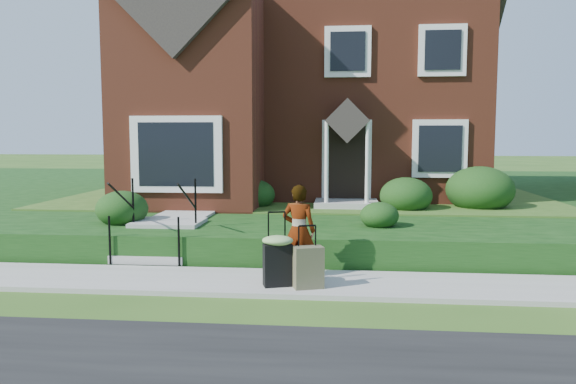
# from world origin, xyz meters

# --- Properties ---
(ground) EXTENTS (120.00, 120.00, 0.00)m
(ground) POSITION_xyz_m (0.00, 0.00, 0.00)
(ground) COLOR #2D5119
(ground) RESTS_ON ground
(sidewalk) EXTENTS (60.00, 1.60, 0.08)m
(sidewalk) POSITION_xyz_m (0.00, 0.00, 0.04)
(sidewalk) COLOR #9E9B93
(sidewalk) RESTS_ON ground
(terrace) EXTENTS (44.00, 20.00, 0.60)m
(terrace) POSITION_xyz_m (4.00, 10.90, 0.30)
(terrace) COLOR #0F340E
(terrace) RESTS_ON ground
(walkway) EXTENTS (1.20, 6.00, 0.06)m
(walkway) POSITION_xyz_m (-2.50, 5.00, 0.63)
(walkway) COLOR #9E9B93
(walkway) RESTS_ON terrace
(main_house) EXTENTS (10.40, 10.20, 9.40)m
(main_house) POSITION_xyz_m (-0.21, 9.61, 5.26)
(main_house) COLOR brown
(main_house) RESTS_ON terrace
(front_steps) EXTENTS (1.40, 2.02, 1.50)m
(front_steps) POSITION_xyz_m (-2.50, 1.84, 0.47)
(front_steps) COLOR #9E9B93
(front_steps) RESTS_ON ground
(foundation_shrubs) EXTENTS (10.10, 4.64, 1.19)m
(foundation_shrubs) POSITION_xyz_m (0.93, 5.00, 1.09)
(foundation_shrubs) COLOR #103611
(foundation_shrubs) RESTS_ON terrace
(woman) EXTENTS (0.62, 0.45, 1.55)m
(woman) POSITION_xyz_m (0.37, 0.33, 0.86)
(woman) COLOR #999999
(woman) RESTS_ON sidewalk
(suitcase_black) EXTENTS (0.59, 0.53, 1.18)m
(suitcase_black) POSITION_xyz_m (0.09, -0.33, 0.54)
(suitcase_black) COLOR black
(suitcase_black) RESTS_ON sidewalk
(suitcase_olive) EXTENTS (0.51, 0.39, 0.98)m
(suitcase_olive) POSITION_xyz_m (0.58, -0.40, 0.41)
(suitcase_olive) COLOR brown
(suitcase_olive) RESTS_ON sidewalk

